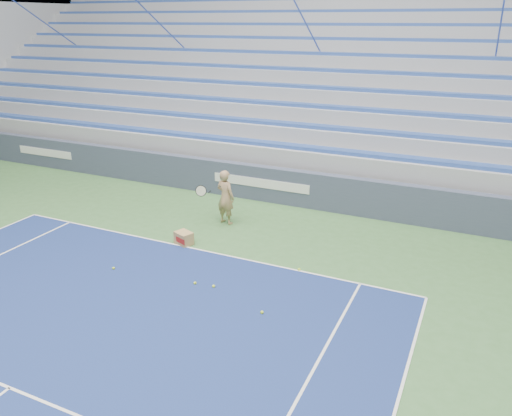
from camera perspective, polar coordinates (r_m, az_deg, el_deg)
The scene contains 9 objects.
sponsor_barrier at distance 15.55m, azimuth 0.75°, elevation 2.85°, with size 30.00×0.32×1.10m.
bleachers at distance 20.37m, azimuth 7.54°, elevation 12.18°, with size 31.00×9.15×7.30m.
tennis_player at distance 13.69m, azimuth -3.54°, elevation 1.25°, with size 0.92×0.85×1.53m.
ball_box at distance 12.73m, azimuth -8.25°, elevation -3.43°, with size 0.52×0.46×0.32m.
tennis_ball_0 at distance 10.73m, azimuth -4.87°, elevation -8.91°, with size 0.07×0.07×0.07m, color #C0DE2D.
tennis_ball_1 at distance 9.83m, azimuth 0.69°, elevation -11.85°, with size 0.07×0.07×0.07m, color #C0DE2D.
tennis_ball_2 at distance 11.40m, azimuth 4.94°, elevation -7.01°, with size 0.07×0.07×0.07m, color #C0DE2D.
tennis_ball_3 at distance 11.86m, azimuth -15.97°, elevation -6.64°, with size 0.07×0.07×0.07m, color #C0DE2D.
tennis_ball_4 at distance 10.89m, azimuth -6.99°, elevation -8.51°, with size 0.07×0.07×0.07m, color #C0DE2D.
Camera 1 is at (6.07, 2.38, 5.33)m, focal length 35.00 mm.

